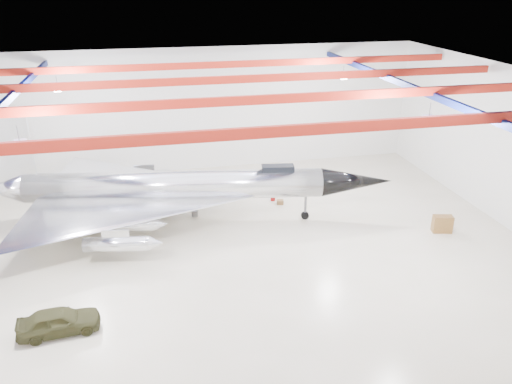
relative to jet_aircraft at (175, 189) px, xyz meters
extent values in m
plane|color=#BEB697|center=(2.93, -4.15, -2.61)|extent=(40.00, 40.00, 0.00)
plane|color=silver|center=(2.93, 10.85, 2.89)|extent=(40.00, 0.00, 40.00)
plane|color=silver|center=(22.93, -4.15, 2.89)|extent=(0.00, 30.00, 30.00)
plane|color=#0A0F38|center=(2.93, -4.15, 8.39)|extent=(40.00, 40.00, 0.00)
cube|color=maroon|center=(2.93, -13.15, 7.79)|extent=(39.50, 0.25, 0.50)
cube|color=maroon|center=(2.93, -7.15, 7.79)|extent=(39.50, 0.25, 0.50)
cube|color=maroon|center=(2.93, -1.15, 7.79)|extent=(39.50, 0.25, 0.50)
cube|color=maroon|center=(2.93, 4.85, 7.79)|extent=(39.50, 0.25, 0.50)
cube|color=#0C164B|center=(-9.07, -4.15, 7.49)|extent=(0.25, 29.50, 0.40)
cube|color=#0C164B|center=(14.93, -4.15, 7.49)|extent=(0.25, 29.50, 0.40)
cube|color=silver|center=(-7.07, -10.15, 7.09)|extent=(0.55, 0.55, 0.25)
cube|color=silver|center=(12.93, -10.15, 7.09)|extent=(0.55, 0.55, 0.25)
cube|color=silver|center=(-7.07, 1.85, 7.09)|extent=(0.55, 0.55, 0.25)
cube|color=silver|center=(12.93, 1.85, 7.09)|extent=(0.55, 0.55, 0.25)
cylinder|color=silver|center=(0.06, -0.01, 0.30)|extent=(20.84, 5.44, 2.08)
cone|color=black|center=(12.87, -2.13, 0.30)|extent=(5.46, 2.90, 2.08)
cone|color=silver|center=(-11.73, 1.94, 0.30)|extent=(3.41, 2.56, 2.08)
cube|color=silver|center=(-10.70, 1.77, 3.00)|extent=(2.89, 0.60, 4.67)
cube|color=black|center=(7.23, -1.20, 1.39)|extent=(2.39, 1.19, 0.52)
cylinder|color=silver|center=(-3.95, -5.14, -1.15)|extent=(4.05, 1.57, 0.93)
cylinder|color=silver|center=(-3.53, -2.57, -1.15)|extent=(4.05, 1.57, 0.93)
cylinder|color=silver|center=(-2.51, 3.57, -1.15)|extent=(4.05, 1.57, 0.93)
cylinder|color=silver|center=(-2.08, 6.14, -1.15)|extent=(4.05, 1.57, 0.93)
cylinder|color=#59595B|center=(9.28, -1.54, -1.67)|extent=(0.19, 0.19, 1.87)
cylinder|color=black|center=(9.28, -1.54, -2.32)|extent=(0.61, 0.32, 0.58)
cylinder|color=#59595B|center=(-4.47, -1.89, -1.67)|extent=(0.19, 0.19, 1.87)
cylinder|color=black|center=(-4.47, -1.89, -2.32)|extent=(0.61, 0.32, 0.58)
cylinder|color=#59595B|center=(-3.62, 3.23, -1.67)|extent=(0.19, 0.19, 1.87)
cylinder|color=black|center=(-3.62, 3.23, -2.32)|extent=(0.61, 0.32, 0.58)
imported|color=#323219|center=(-6.65, -11.12, -1.93)|extent=(4.12, 1.98, 1.36)
cube|color=brown|center=(18.03, -5.54, -2.00)|extent=(1.45, 0.96, 1.22)
cube|color=maroon|center=(2.92, 5.39, -2.47)|extent=(0.41, 0.33, 0.28)
cylinder|color=#59595B|center=(1.38, 0.72, -2.40)|extent=(0.55, 0.55, 0.42)
cube|color=olive|center=(8.17, 1.39, -2.43)|extent=(0.58, 0.50, 0.36)
cube|color=#59595B|center=(-6.42, 2.24, -2.49)|extent=(0.42, 0.38, 0.24)
cylinder|color=maroon|center=(7.79, 2.20, -2.44)|extent=(0.48, 0.48, 0.34)
cylinder|color=#59595B|center=(5.58, 3.30, -2.41)|extent=(0.56, 0.56, 0.39)
camera|label=1|loc=(-1.41, -33.05, 13.86)|focal=35.00mm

